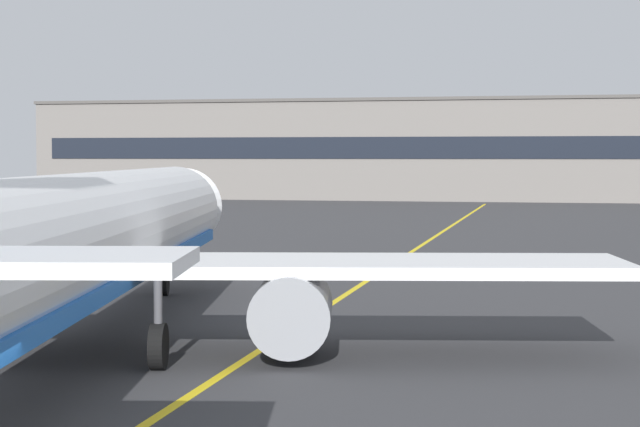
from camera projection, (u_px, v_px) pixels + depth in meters
taxiway_centreline at (349, 292)px, 48.83m from camera, size 3.16×179.98×0.01m
airliner_foreground at (80, 243)px, 33.04m from camera, size 32.32×41.23×11.65m
safety_cone_by_nose_gear at (275, 289)px, 47.78m from camera, size 0.44×0.44×0.55m
terminal_building at (474, 149)px, 148.54m from camera, size 119.07×12.40×13.28m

